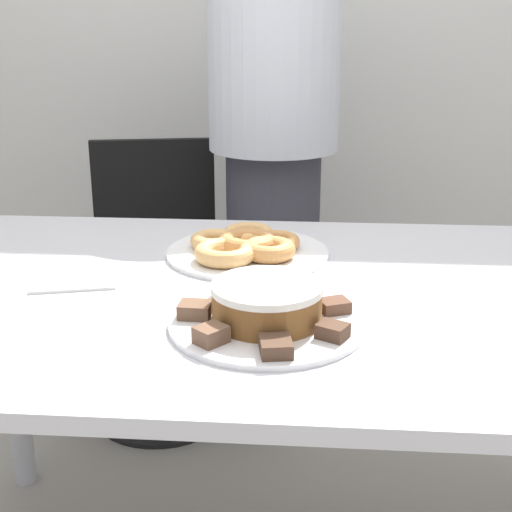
{
  "coord_description": "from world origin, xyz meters",
  "views": [
    {
      "loc": [
        0.08,
        -1.24,
        1.25
      ],
      "look_at": [
        -0.02,
        0.01,
        0.82
      ],
      "focal_mm": 50.0,
      "sensor_mm": 36.0,
      "label": 1
    }
  ],
  "objects_px": {
    "person_standing": "(274,133)",
    "plate_cake": "(267,323)",
    "frosted_cake": "(267,302)",
    "napkin": "(74,279)",
    "plate_donuts": "(248,253)",
    "office_chair_left": "(158,290)"
  },
  "relations": [
    {
      "from": "office_chair_left",
      "to": "frosted_cake",
      "type": "height_order",
      "value": "office_chair_left"
    },
    {
      "from": "office_chair_left",
      "to": "plate_cake",
      "type": "bearing_deg",
      "value": -79.3
    },
    {
      "from": "person_standing",
      "to": "office_chair_left",
      "type": "bearing_deg",
      "value": -171.1
    },
    {
      "from": "plate_cake",
      "to": "plate_donuts",
      "type": "xyz_separation_m",
      "value": [
        -0.06,
        0.36,
        0.0
      ]
    },
    {
      "from": "person_standing",
      "to": "frosted_cake",
      "type": "distance_m",
      "value": 1.09
    },
    {
      "from": "person_standing",
      "to": "plate_cake",
      "type": "bearing_deg",
      "value": -87.46
    },
    {
      "from": "plate_donuts",
      "to": "napkin",
      "type": "distance_m",
      "value": 0.37
    },
    {
      "from": "person_standing",
      "to": "office_chair_left",
      "type": "distance_m",
      "value": 0.62
    },
    {
      "from": "office_chair_left",
      "to": "plate_cake",
      "type": "relative_size",
      "value": 2.68
    },
    {
      "from": "person_standing",
      "to": "frosted_cake",
      "type": "bearing_deg",
      "value": -87.46
    },
    {
      "from": "person_standing",
      "to": "plate_cake",
      "type": "xyz_separation_m",
      "value": [
        0.05,
        -1.08,
        -0.14
      ]
    },
    {
      "from": "office_chair_left",
      "to": "plate_donuts",
      "type": "height_order",
      "value": "office_chair_left"
    },
    {
      "from": "frosted_cake",
      "to": "napkin",
      "type": "distance_m",
      "value": 0.43
    },
    {
      "from": "plate_cake",
      "to": "plate_donuts",
      "type": "height_order",
      "value": "same"
    },
    {
      "from": "plate_cake",
      "to": "person_standing",
      "type": "bearing_deg",
      "value": 92.54
    },
    {
      "from": "plate_donuts",
      "to": "person_standing",
      "type": "bearing_deg",
      "value": 88.7
    },
    {
      "from": "office_chair_left",
      "to": "frosted_cake",
      "type": "relative_size",
      "value": 4.74
    },
    {
      "from": "person_standing",
      "to": "plate_donuts",
      "type": "height_order",
      "value": "person_standing"
    },
    {
      "from": "plate_donuts",
      "to": "napkin",
      "type": "relative_size",
      "value": 1.87
    },
    {
      "from": "plate_cake",
      "to": "office_chair_left",
      "type": "bearing_deg",
      "value": 112.01
    },
    {
      "from": "office_chair_left",
      "to": "frosted_cake",
      "type": "bearing_deg",
      "value": -79.3
    },
    {
      "from": "person_standing",
      "to": "napkin",
      "type": "xyz_separation_m",
      "value": [
        -0.34,
        -0.9,
        -0.15
      ]
    }
  ]
}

